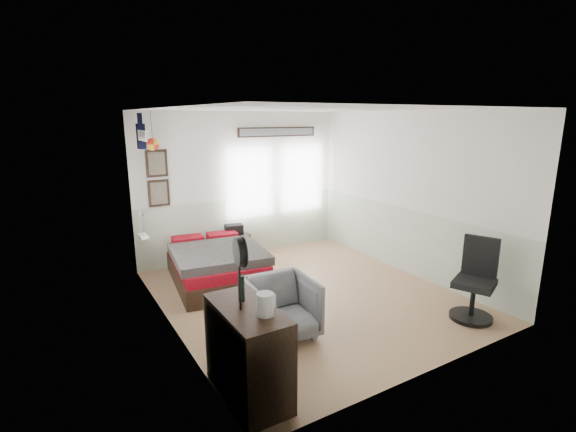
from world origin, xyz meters
name	(u,v)px	position (x,y,z in m)	size (l,w,h in m)	color
ground_plane	(307,295)	(0.00, 0.00, -0.01)	(4.00, 4.50, 0.01)	#A47E58
room_shell	(297,188)	(-0.08, 0.19, 1.61)	(4.02, 4.52, 2.71)	white
wall_decor	(187,148)	(-1.10, 1.96, 2.10)	(3.55, 1.32, 1.44)	#38271C
bed	(216,265)	(-0.97, 1.19, 0.29)	(1.53, 2.01, 0.59)	black
dresser	(248,352)	(-1.74, -1.61, 0.45)	(0.48, 1.00, 0.90)	black
armchair	(281,308)	(-0.91, -0.81, 0.36)	(0.77, 0.79, 0.72)	gray
nightstand	(234,247)	(-0.28, 2.05, 0.24)	(0.48, 0.38, 0.48)	black
task_chair	(475,286)	(1.50, -1.70, 0.44)	(0.63, 0.63, 1.08)	black
kettle	(265,304)	(-1.66, -1.83, 1.00)	(0.18, 0.15, 0.20)	silver
bottle	(241,288)	(-1.72, -1.45, 1.03)	(0.06, 0.06, 0.25)	black
stand_fan	(240,253)	(-1.79, -1.62, 1.44)	(0.12, 0.28, 0.69)	black
black_bag	(234,230)	(-0.28, 2.05, 0.58)	(0.32, 0.21, 0.19)	black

